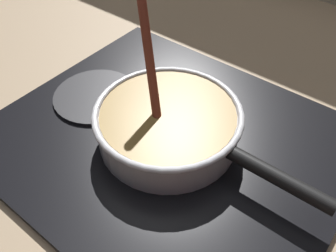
# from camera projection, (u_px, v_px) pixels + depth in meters

# --- Properties ---
(ground) EXTENTS (2.40, 1.60, 0.04)m
(ground) POSITION_uv_depth(u_px,v_px,m) (68.00, 156.00, 0.61)
(ground) COLOR #9E8466
(hob_plate) EXTENTS (0.56, 0.48, 0.01)m
(hob_plate) POSITION_uv_depth(u_px,v_px,m) (168.00, 141.00, 0.60)
(hob_plate) COLOR black
(hob_plate) RESTS_ON ground
(burner_ring) EXTENTS (0.16, 0.16, 0.01)m
(burner_ring) POSITION_uv_depth(u_px,v_px,m) (168.00, 136.00, 0.59)
(burner_ring) COLOR #592D0C
(burner_ring) RESTS_ON hob_plate
(spare_burner) EXTENTS (0.16, 0.16, 0.01)m
(spare_burner) POSITION_uv_depth(u_px,v_px,m) (96.00, 96.00, 0.67)
(spare_burner) COLOR #262628
(spare_burner) RESTS_ON hob_plate
(cooking_pan) EXTENTS (0.39, 0.24, 0.28)m
(cooking_pan) POSITION_uv_depth(u_px,v_px,m) (169.00, 124.00, 0.57)
(cooking_pan) COLOR silver
(cooking_pan) RESTS_ON hob_plate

